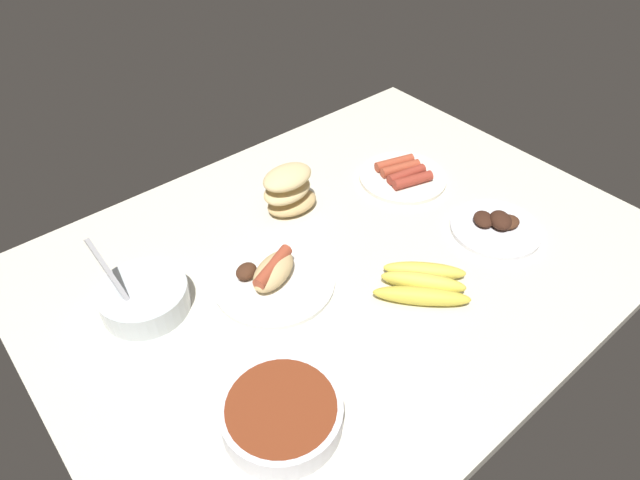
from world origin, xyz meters
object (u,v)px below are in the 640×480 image
Objects in this scene: plate_grilled_meat at (496,226)px; plate_hotdog_assembled at (273,277)px; banana_bunch at (423,284)px; plate_sausages at (403,175)px; bread_stack at (289,190)px; bowl_chili at (282,414)px; bowl_coleslaw at (144,297)px.

plate_hotdog_assembled reaches higher than plate_grilled_meat.
plate_sausages is (-23.18, -27.20, -0.64)cm from banana_bunch.
bread_stack is 28.89cm from plate_sausages.
banana_bunch is at bearing 136.27° from plate_hotdog_assembled.
bowl_chili is (32.57, 40.17, -2.82)cm from bread_stack.
plate_sausages is (-27.41, 8.02, -4.32)cm from bread_stack.
bowl_coleslaw is at bearing 8.61° from bread_stack.
plate_grilled_meat is at bearing -173.78° from bowl_chili.
bowl_chili is (-5.00, 34.49, -0.22)cm from bowl_coleslaw.
bowl_chili is at bearing 50.97° from bread_stack.
bowl_chili is at bearing 6.22° from plate_grilled_meat.
plate_hotdog_assembled is (20.49, -19.61, -0.04)cm from banana_bunch.
bowl_coleslaw reaches higher than banana_bunch.
banana_bunch is at bearing 96.85° from bread_stack.
bowl_coleslaw is at bearing -81.75° from bowl_chili.
plate_grilled_meat is 25.49cm from plate_sausages.
plate_grilled_meat is 0.92× the size of plate_sausages.
plate_grilled_meat is at bearing 93.84° from plate_sausages.
plate_hotdog_assembled is 1.13× the size of plate_sausages.
bread_stack reaches higher than banana_bunch.
banana_bunch is at bearing 4.06° from plate_grilled_meat.
banana_bunch is 0.84× the size of plate_hotdog_assembled.
bread_stack is 0.56× the size of plate_hotdog_assembled.
plate_hotdog_assembled reaches higher than bowl_chili.
bowl_coleslaw is 72.26cm from plate_grilled_meat.
bowl_chili is 0.90× the size of plate_sausages.
bread_stack reaches higher than bowl_chili.
banana_bunch is 35.74cm from plate_sausages.
bread_stack is at bearing -136.18° from plate_hotdog_assembled.
bread_stack is 51.79cm from bowl_chili.
plate_grilled_meat is at bearing 157.40° from bowl_coleslaw.
bread_stack is 0.71× the size of bowl_chili.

